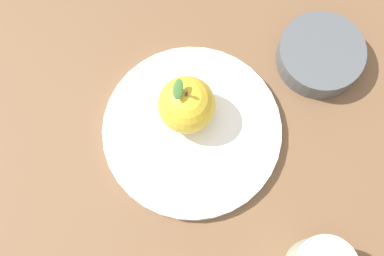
{
  "coord_description": "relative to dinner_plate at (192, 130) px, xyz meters",
  "views": [
    {
      "loc": [
        -0.05,
        0.15,
        0.65
      ],
      "look_at": [
        0.01,
        -0.02,
        0.02
      ],
      "focal_mm": 47.7,
      "sensor_mm": 36.0,
      "label": 1
    }
  ],
  "objects": [
    {
      "name": "dinner_plate",
      "position": [
        0.0,
        0.0,
        0.0
      ],
      "size": [
        0.23,
        0.23,
        0.02
      ],
      "color": "white",
      "rests_on": "ground_plane"
    },
    {
      "name": "ground_plane",
      "position": [
        -0.01,
        0.02,
        -0.01
      ],
      "size": [
        2.4,
        2.4,
        0.0
      ],
      "primitive_type": "plane",
      "color": "brown"
    },
    {
      "name": "side_bowl",
      "position": [
        -0.13,
        -0.16,
        0.01
      ],
      "size": [
        0.11,
        0.11,
        0.03
      ],
      "color": "#4C5156",
      "rests_on": "ground_plane"
    },
    {
      "name": "apple",
      "position": [
        0.01,
        -0.02,
        0.04
      ],
      "size": [
        0.07,
        0.07,
        0.09
      ],
      "color": "gold",
      "rests_on": "dinner_plate"
    }
  ]
}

